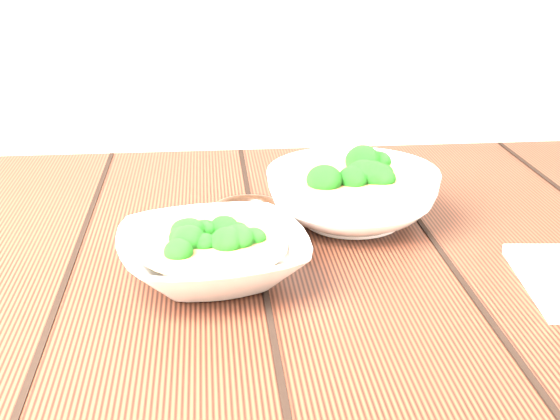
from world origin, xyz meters
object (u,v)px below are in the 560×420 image
Objects in this scene: trivet at (249,214)px; soup_bowl_back at (353,194)px; table at (277,346)px; soup_bowl_front at (213,254)px.

soup_bowl_back is at bearing -2.19° from trivet.
table is at bearing -73.27° from trivet.
table is 5.44× the size of soup_bowl_front.
table is at bearing -140.80° from soup_bowl_back.
table is 0.16m from trivet.
table is 0.20m from soup_bowl_back.
soup_bowl_back is 0.13m from trivet.
soup_bowl_front is at bearing -140.42° from soup_bowl_back.
soup_bowl_front is at bearing -107.21° from trivet.
soup_bowl_back is 2.24× the size of trivet.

